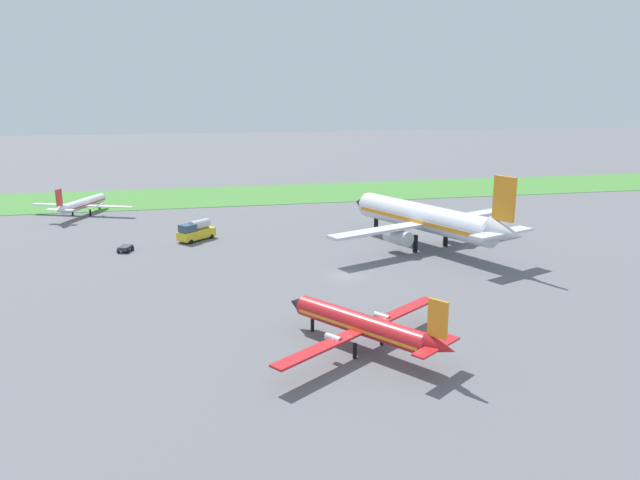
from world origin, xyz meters
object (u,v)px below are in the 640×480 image
Objects in this scene: airplane_taxiing_turboprop at (82,204)px; baggage_cart_near_gate at (125,248)px; airplane_midfield_jet at (426,219)px; fuel_truck_midfield at (196,231)px; airplane_foreground_turboprop at (364,325)px.

airplane_taxiing_turboprop is 32.82m from baggage_cart_near_gate.
airplane_midfield_jet is 68.33m from airplane_taxiing_turboprop.
airplane_midfield_jet is 37.27m from fuel_truck_midfield.
airplane_taxiing_turboprop reaches higher than baggage_cart_near_gate.
airplane_midfield_jet is 46.42m from baggage_cart_near_gate.
airplane_foreground_turboprop reaches higher than fuel_truck_midfield.
airplane_taxiing_turboprop reaches higher than fuel_truck_midfield.
airplane_midfield_jet is 1.72× the size of airplane_taxiing_turboprop.
airplane_midfield_jet is at bearing -65.28° from airplane_foreground_turboprop.
fuel_truck_midfield is at bearing 133.45° from baggage_cart_near_gate.
airplane_foreground_turboprop is at bearing 65.91° from fuel_truck_midfield.
airplane_taxiing_turboprop is at bearing 33.57° from airplane_midfield_jet.
airplane_taxiing_turboprop is at bearing -91.52° from fuel_truck_midfield.
airplane_foreground_turboprop is 3.01× the size of fuel_truck_midfield.
baggage_cart_near_gate is at bearing 58.49° from airplane_midfield_jet.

